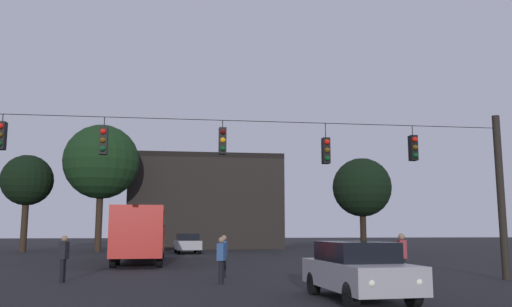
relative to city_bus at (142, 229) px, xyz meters
The scene contains 13 objects.
ground_plane 3.95m from the city_bus, 10.86° to the left, with size 168.00×168.00×0.00m, color black.
overhead_signal_span 12.89m from the city_bus, 74.24° to the right, with size 21.96×0.44×6.22m.
city_bus is the anchor object (origin of this frame).
car_near_right 18.36m from the city_bus, 67.71° to the right, with size 2.07×4.43×1.52m.
car_far_left 11.22m from the city_bus, 76.09° to the left, with size 2.18×4.45×1.52m.
pedestrian_crossing_left 12.84m from the city_bus, 73.37° to the right, with size 0.35×0.42×1.59m.
pedestrian_crossing_center 10.61m from the city_bus, 68.11° to the right, with size 0.32×0.41×1.62m.
pedestrian_crossing_right 16.37m from the city_bus, 52.64° to the right, with size 0.28×0.38×1.71m.
pedestrian_near_bus 11.26m from the city_bus, 99.40° to the right, with size 0.31×0.40×1.64m.
corner_building 25.47m from the city_bus, 79.77° to the left, with size 14.66×13.83×9.08m.
tree_left_silhouette 16.87m from the city_bus, 107.41° to the left, with size 6.38×6.38×10.80m.
tree_behind_building 18.95m from the city_bus, 125.35° to the left, with size 4.24×4.24×8.06m.
tree_right_far 19.33m from the city_bus, 30.00° to the left, with size 4.69×4.69×7.54m.
Camera 1 is at (-1.08, -6.67, 1.85)m, focal length 36.46 mm.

